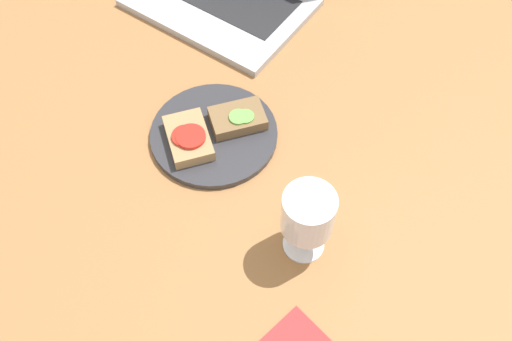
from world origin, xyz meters
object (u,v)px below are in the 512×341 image
object	(u,v)px
sandwich_with_cucumber	(238,118)
sandwich_with_tomato	(188,138)
wine_glass	(308,215)
plate	(214,134)

from	to	relation	value
sandwich_with_cucumber	sandwich_with_tomato	distance (cm)	9.32
sandwich_with_tomato	wine_glass	size ratio (longest dim) A/B	0.89
plate	sandwich_with_tomato	bearing A→B (deg)	-116.54
plate	sandwich_with_tomato	xyz separation A→B (cm)	(-2.08, -4.17, 1.92)
sandwich_with_cucumber	sandwich_with_tomato	size ratio (longest dim) A/B	0.92
sandwich_with_tomato	wine_glass	bearing A→B (deg)	-10.00
sandwich_with_cucumber	plate	bearing A→B (deg)	-118.47
plate	sandwich_with_cucumber	xyz separation A→B (cm)	(2.22, 4.09, 1.77)
plate	sandwich_with_cucumber	bearing A→B (deg)	61.53
sandwich_with_tomato	wine_glass	world-z (taller)	wine_glass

